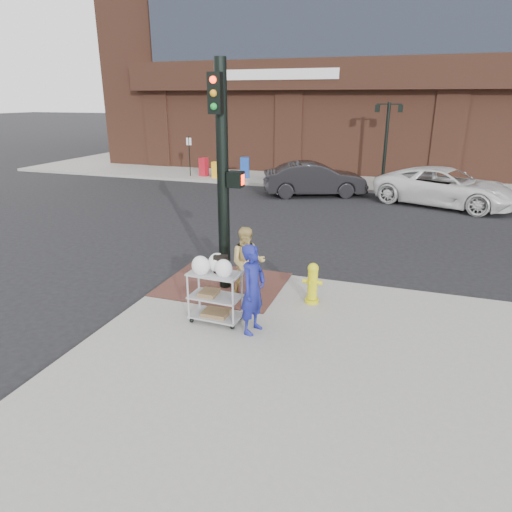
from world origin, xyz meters
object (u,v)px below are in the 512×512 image
(woman_blue, at_px, (253,289))
(pedestrian_tan, at_px, (248,263))
(fire_hydrant, at_px, (313,283))
(lamp_post, at_px, (387,134))
(minivan_white, at_px, (445,187))
(traffic_signal_pole, at_px, (223,173))
(sedan_dark, at_px, (314,179))
(utility_cart, at_px, (215,292))

(woman_blue, height_order, pedestrian_tan, woman_blue)
(pedestrian_tan, relative_size, fire_hydrant, 1.75)
(lamp_post, distance_m, fire_hydrant, 15.55)
(minivan_white, distance_m, fire_hydrant, 12.12)
(traffic_signal_pole, bearing_deg, pedestrian_tan, -25.11)
(lamp_post, distance_m, woman_blue, 17.15)
(traffic_signal_pole, distance_m, woman_blue, 2.88)
(traffic_signal_pole, bearing_deg, lamp_post, 80.76)
(pedestrian_tan, height_order, minivan_white, pedestrian_tan)
(traffic_signal_pole, distance_m, sedan_dark, 11.98)
(minivan_white, bearing_deg, traffic_signal_pole, 174.76)
(sedan_dark, relative_size, utility_cart, 3.37)
(traffic_signal_pole, relative_size, sedan_dark, 1.07)
(pedestrian_tan, xyz_separation_m, fire_hydrant, (1.44, 0.12, -0.33))
(sedan_dark, distance_m, minivan_white, 5.67)
(lamp_post, relative_size, sedan_dark, 0.85)
(utility_cart, bearing_deg, woman_blue, -10.25)
(traffic_signal_pole, bearing_deg, woman_blue, -54.23)
(woman_blue, height_order, minivan_white, woman_blue)
(pedestrian_tan, distance_m, sedan_dark, 12.15)
(minivan_white, bearing_deg, pedestrian_tan, 178.04)
(utility_cart, distance_m, fire_hydrant, 2.20)
(lamp_post, height_order, minivan_white, lamp_post)
(sedan_dark, bearing_deg, pedestrian_tan, 163.37)
(lamp_post, height_order, pedestrian_tan, lamp_post)
(lamp_post, xyz_separation_m, minivan_white, (2.80, -3.72, -1.83))
(minivan_white, xyz_separation_m, fire_hydrant, (-3.18, -11.69, -0.18))
(minivan_white, bearing_deg, fire_hydrant, -175.82)
(woman_blue, distance_m, pedestrian_tan, 1.64)
(traffic_signal_pole, distance_m, pedestrian_tan, 2.02)
(sedan_dark, height_order, utility_cart, sedan_dark)
(traffic_signal_pole, xyz_separation_m, pedestrian_tan, (0.66, -0.31, -1.88))
(fire_hydrant, bearing_deg, minivan_white, 74.77)
(woman_blue, relative_size, fire_hydrant, 1.90)
(fire_hydrant, bearing_deg, lamp_post, 88.58)
(minivan_white, height_order, utility_cart, minivan_white)
(sedan_dark, height_order, minivan_white, minivan_white)
(lamp_post, bearing_deg, utility_cart, -96.78)
(minivan_white, height_order, fire_hydrant, minivan_white)
(minivan_white, distance_m, utility_cart, 14.02)
(lamp_post, distance_m, sedan_dark, 4.83)
(woman_blue, relative_size, pedestrian_tan, 1.09)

